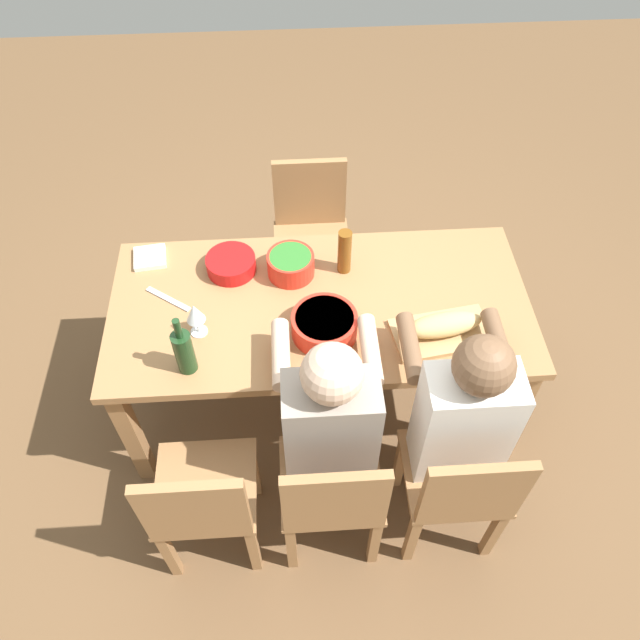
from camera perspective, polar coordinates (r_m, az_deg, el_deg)
ground_plane at (r=3.25m, az=0.00°, el=-7.04°), size 8.00×8.00×0.00m
dining_table at (r=2.72m, az=0.00°, el=0.31°), size 1.80×0.85×0.74m
chair_far_left at (r=2.54m, az=12.71°, el=-14.71°), size 0.40×0.40×0.85m
diner_far_left at (r=2.43m, az=12.70°, el=-8.68°), size 0.41×0.53×1.20m
chair_near_center at (r=3.35m, az=-0.82°, el=8.30°), size 0.40×0.40×0.85m
chair_far_center at (r=2.47m, az=1.15°, el=-15.72°), size 0.40×0.40×0.85m
diner_far_center at (r=2.36m, az=0.88°, el=-9.55°), size 0.41×0.53×1.20m
chair_far_right at (r=2.50m, az=-10.70°, el=-16.13°), size 0.40×0.40×0.85m
serving_bowl_greens at (r=2.73m, az=-2.70°, el=5.20°), size 0.21×0.21×0.10m
serving_bowl_fruit at (r=2.51m, az=0.41°, el=-0.37°), size 0.27×0.27×0.10m
serving_bowl_pasta at (r=2.78m, az=-8.17°, el=5.18°), size 0.22×0.22×0.07m
cutting_board at (r=2.58m, az=11.10°, el=-1.19°), size 0.43×0.28×0.02m
bread_loaf at (r=2.54m, az=11.28°, el=-0.43°), size 0.33×0.16×0.09m
wine_bottle at (r=2.41m, az=-12.37°, el=-2.79°), size 0.08×0.08×0.29m
beer_bottle at (r=2.71m, az=2.26°, el=6.28°), size 0.06×0.06×0.22m
wine_glass at (r=2.51m, az=-11.40°, el=0.55°), size 0.08×0.08×0.17m
carving_knife at (r=2.74m, az=-13.76°, el=1.88°), size 0.20×0.15×0.01m
napkin_stack at (r=2.92m, az=-15.33°, el=5.55°), size 0.16×0.16×0.02m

